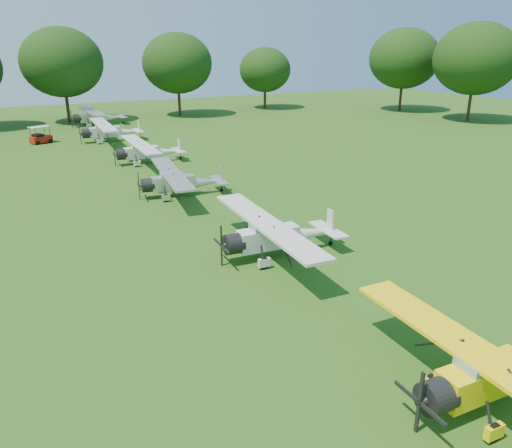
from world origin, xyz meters
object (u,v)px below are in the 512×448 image
Objects in this scene: aircraft_5 at (147,150)px; aircraft_7 at (97,116)px; aircraft_2 at (495,370)px; aircraft_6 at (109,130)px; golf_cart at (40,138)px; aircraft_4 at (179,180)px; aircraft_3 at (277,233)px.

aircraft_7 is at bearing 91.07° from aircraft_5.
aircraft_6 is (-1.16, 50.49, 0.08)m from aircraft_2.
aircraft_2 reaches higher than golf_cart.
aircraft_4 is 0.90× the size of aircraft_7.
aircraft_7 reaches higher than aircraft_5.
aircraft_7 reaches higher than aircraft_2.
aircraft_5 is (-0.37, 37.81, -0.00)m from aircraft_2.
aircraft_5 is 17.10m from golf_cart.
aircraft_5 is at bearing -86.85° from golf_cart.
aircraft_6 is 7.65m from golf_cart.
aircraft_3 is at bearing 92.91° from aircraft_2.
aircraft_3 is 0.95× the size of aircraft_7.
aircraft_2 is 4.15× the size of golf_cart.
aircraft_7 reaches higher than aircraft_3.
aircraft_7 is at bearing 96.13° from aircraft_4.
aircraft_7 is (0.96, 36.92, 0.14)m from aircraft_4.
aircraft_6 is at bearing -95.48° from aircraft_7.
golf_cart is at bearing 100.73° from aircraft_2.
aircraft_2 is 0.96× the size of aircraft_3.
golf_cart is at bearing 112.67° from aircraft_4.
aircraft_3 is at bearing -103.31° from golf_cart.
aircraft_2 reaches higher than aircraft_4.
aircraft_7 reaches higher than golf_cart.
golf_cart is at bearing 119.38° from aircraft_5.
aircraft_5 is at bearing -91.54° from aircraft_7.
aircraft_2 is 0.91× the size of aircraft_7.
aircraft_4 is at bearing -87.79° from aircraft_6.
aircraft_7 is (0.13, 25.24, 0.12)m from aircraft_5.
aircraft_2 is at bearing -79.77° from aircraft_4.
aircraft_2 is 1.00× the size of aircraft_5.
aircraft_5 reaches higher than golf_cart.
aircraft_3 is at bearing -88.41° from aircraft_5.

